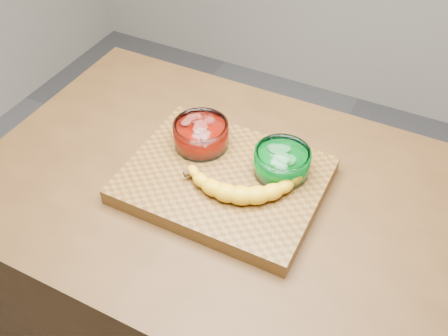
% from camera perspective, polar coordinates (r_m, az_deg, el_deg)
% --- Properties ---
extents(counter, '(1.20, 0.80, 0.90)m').
position_cam_1_polar(counter, '(1.54, 0.00, -13.64)').
color(counter, '#523318').
rests_on(counter, ground).
extents(cutting_board, '(0.45, 0.35, 0.04)m').
position_cam_1_polar(cutting_board, '(1.17, 0.00, -1.40)').
color(cutting_board, brown).
rests_on(cutting_board, counter).
extents(bowl_red, '(0.13, 0.13, 0.06)m').
position_cam_1_polar(bowl_red, '(1.21, -2.64, 3.85)').
color(bowl_red, white).
rests_on(bowl_red, cutting_board).
extents(bowl_green, '(0.13, 0.13, 0.06)m').
position_cam_1_polar(bowl_green, '(1.15, 6.63, 0.70)').
color(bowl_green, white).
rests_on(bowl_green, cutting_board).
extents(banana, '(0.28, 0.17, 0.04)m').
position_cam_1_polar(banana, '(1.12, 1.95, -1.21)').
color(banana, yellow).
rests_on(banana, cutting_board).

